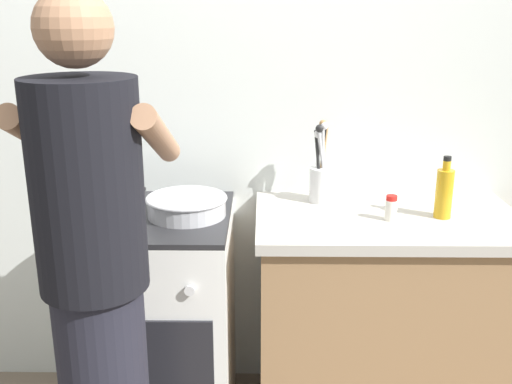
{
  "coord_description": "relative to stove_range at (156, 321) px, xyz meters",
  "views": [
    {
      "loc": [
        0.07,
        -1.96,
        1.64
      ],
      "look_at": [
        0.05,
        0.12,
        1.0
      ],
      "focal_mm": 41.51,
      "sensor_mm": 36.0,
      "label": 1
    }
  ],
  "objects": [
    {
      "name": "spice_bottle",
      "position": [
        0.9,
        -0.05,
        0.5
      ],
      "size": [
        0.04,
        0.04,
        0.09
      ],
      "color": "silver",
      "rests_on": "countertop"
    },
    {
      "name": "mixing_bowl",
      "position": [
        0.14,
        -0.01,
        0.49
      ],
      "size": [
        0.31,
        0.31,
        0.08
      ],
      "color": "#B7B7BC",
      "rests_on": "stove_range"
    },
    {
      "name": "oil_bottle",
      "position": [
        1.09,
        -0.02,
        0.55
      ],
      "size": [
        0.06,
        0.06,
        0.23
      ],
      "color": "gold",
      "rests_on": "countertop"
    },
    {
      "name": "person",
      "position": [
        -0.04,
        -0.59,
        0.41
      ],
      "size": [
        0.41,
        0.5,
        1.7
      ],
      "color": "black",
      "rests_on": "ground"
    },
    {
      "name": "pot",
      "position": [
        -0.14,
        0.01,
        0.5
      ],
      "size": [
        0.25,
        0.18,
        0.1
      ],
      "color": "#B2B2B7",
      "rests_on": "stove_range"
    },
    {
      "name": "countertop",
      "position": [
        0.9,
        0.0,
        0.0
      ],
      "size": [
        1.0,
        0.6,
        0.9
      ],
      "color": "#99724C",
      "rests_on": "ground"
    },
    {
      "name": "back_wall",
      "position": [
        0.55,
        0.35,
        0.8
      ],
      "size": [
        3.2,
        0.1,
        2.5
      ],
      "color": "silver",
      "rests_on": "ground"
    },
    {
      "name": "utensil_crock",
      "position": [
        0.66,
        0.17,
        0.56
      ],
      "size": [
        0.1,
        0.1,
        0.33
      ],
      "color": "silver",
      "rests_on": "countertop"
    },
    {
      "name": "stove_range",
      "position": [
        0.0,
        0.0,
        0.0
      ],
      "size": [
        0.6,
        0.62,
        0.9
      ],
      "color": "white",
      "rests_on": "ground"
    }
  ]
}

